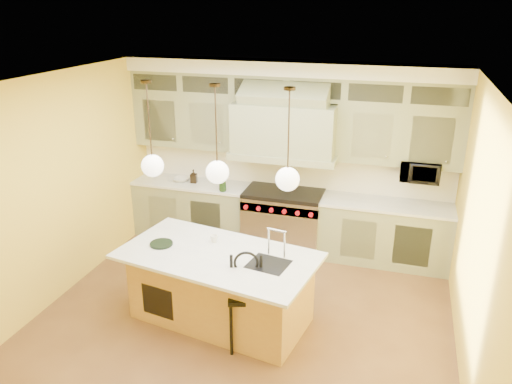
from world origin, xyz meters
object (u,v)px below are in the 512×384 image
(kitchen_island, at_px, (221,285))
(counter_stool, at_px, (246,296))
(microwave, at_px, (420,171))
(range, at_px, (283,219))

(kitchen_island, xyz_separation_m, counter_stool, (0.44, -0.37, 0.16))
(kitchen_island, bearing_deg, microwave, 54.53)
(range, distance_m, kitchen_island, 2.11)
(kitchen_island, bearing_deg, counter_stool, -30.02)
(range, height_order, kitchen_island, kitchen_island)
(counter_stool, bearing_deg, range, 76.85)
(kitchen_island, distance_m, microwave, 3.26)
(microwave, bearing_deg, kitchen_island, -135.05)
(range, xyz_separation_m, counter_stool, (0.19, -2.46, 0.15))
(counter_stool, relative_size, microwave, 2.05)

